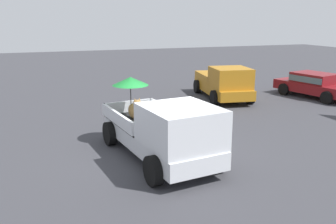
# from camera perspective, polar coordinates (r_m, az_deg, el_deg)

# --- Properties ---
(ground_plane) EXTENTS (80.00, 80.00, 0.00)m
(ground_plane) POSITION_cam_1_polar(r_m,az_deg,el_deg) (11.40, -1.53, -7.01)
(ground_plane) COLOR #38383D
(pickup_truck_main) EXTENTS (5.23, 2.73, 2.29)m
(pickup_truck_main) POSITION_cam_1_polar(r_m,az_deg,el_deg) (10.73, -0.66, -2.91)
(pickup_truck_main) COLOR black
(pickup_truck_main) RESTS_ON ground
(pickup_truck_red) EXTENTS (5.04, 2.80, 1.80)m
(pickup_truck_red) POSITION_cam_1_polar(r_m,az_deg,el_deg) (19.54, 8.75, 4.58)
(pickup_truck_red) COLOR black
(pickup_truck_red) RESTS_ON ground
(parked_sedan_far) EXTENTS (4.58, 2.65, 1.33)m
(parked_sedan_far) POSITION_cam_1_polar(r_m,az_deg,el_deg) (21.30, 22.11, 4.14)
(parked_sedan_far) COLOR black
(parked_sedan_far) RESTS_ON ground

